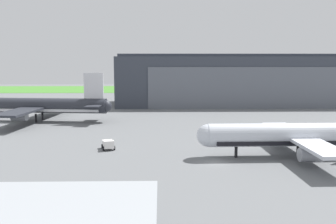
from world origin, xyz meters
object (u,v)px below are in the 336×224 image
Objects in this scene: airliner_far_left at (33,106)px; ops_van at (108,144)px; maintenance_hangar at (245,80)px; airliner_near_right at (296,136)px.

ops_van is at bearing -52.80° from airliner_far_left.
maintenance_hangar is at bearing 59.72° from ops_van.
airliner_far_left is at bearing -149.87° from maintenance_hangar.
airliner_near_right is 9.35× the size of ops_van.
airliner_far_left is 1.29× the size of airliner_near_right.
airliner_far_left reaches higher than ops_van.
airliner_far_left is (-72.05, -41.81, -5.25)m from maintenance_hangar.
airliner_near_right reaches higher than ops_van.
maintenance_hangar is 83.46m from airliner_far_left.
ops_van is (-35.47, 6.60, -2.93)m from airliner_near_right.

